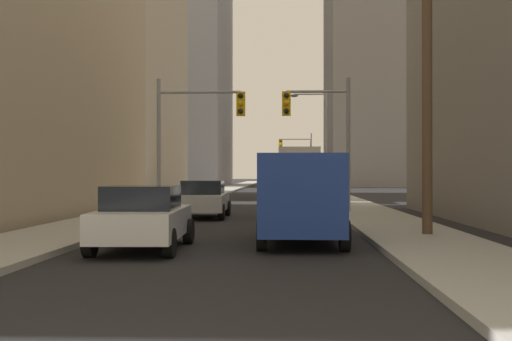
# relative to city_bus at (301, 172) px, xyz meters

# --- Properties ---
(sidewalk_left) EXTENTS (2.88, 160.00, 0.15)m
(sidewalk_left) POSITION_rel_city_bus_xyz_m (-7.53, 10.74, -1.85)
(sidewalk_left) COLOR #9E9E99
(sidewalk_left) RESTS_ON ground
(sidewalk_right) EXTENTS (2.88, 160.00, 0.15)m
(sidewalk_right) POSITION_rel_city_bus_xyz_m (2.51, 10.74, -1.85)
(sidewalk_right) COLOR #9E9E99
(sidewalk_right) RESTS_ON ground
(city_bus) EXTENTS (2.95, 11.59, 3.40)m
(city_bus) POSITION_rel_city_bus_xyz_m (0.00, 0.00, 0.00)
(city_bus) COLOR silver
(city_bus) RESTS_ON ground
(cargo_van_blue) EXTENTS (2.16, 5.24, 2.26)m
(cargo_van_blue) POSITION_rel_city_bus_xyz_m (-0.69, -26.64, -0.64)
(cargo_van_blue) COLOR navy
(cargo_van_blue) RESTS_ON ground
(sedan_white) EXTENTS (1.96, 4.27, 1.52)m
(sedan_white) POSITION_rel_city_bus_xyz_m (-4.45, -28.29, -1.16)
(sedan_white) COLOR white
(sedan_white) RESTS_ON ground
(sedan_silver) EXTENTS (1.95, 4.24, 1.52)m
(sedan_silver) POSITION_rel_city_bus_xyz_m (-4.40, -17.64, -1.16)
(sedan_silver) COLOR #B7BABF
(sedan_silver) RESTS_ON ground
(sedan_navy) EXTENTS (1.95, 4.24, 1.52)m
(sedan_navy) POSITION_rel_city_bus_xyz_m (-0.62, -17.14, -1.16)
(sedan_navy) COLOR #141E4C
(sedan_navy) RESTS_ON ground
(traffic_signal_near_left) EXTENTS (3.93, 0.44, 6.00)m
(traffic_signal_near_left) POSITION_rel_city_bus_xyz_m (-5.01, -15.42, 2.12)
(traffic_signal_near_left) COLOR gray
(traffic_signal_near_left) RESTS_ON ground
(traffic_signal_near_right) EXTENTS (2.99, 0.44, 6.00)m
(traffic_signal_near_right) POSITION_rel_city_bus_xyz_m (0.43, -15.42, 2.07)
(traffic_signal_near_right) COLOR gray
(traffic_signal_near_right) RESTS_ON ground
(traffic_signal_far_right) EXTENTS (3.45, 0.44, 6.00)m
(traffic_signal_far_right) POSITION_rel_city_bus_xyz_m (0.22, 22.66, 2.10)
(traffic_signal_far_right) COLOR gray
(traffic_signal_far_right) RESTS_ON ground
(utility_pole_right) EXTENTS (2.20, 0.28, 10.18)m
(utility_pole_right) POSITION_rel_city_bus_xyz_m (2.80, -25.51, 3.44)
(utility_pole_right) COLOR brown
(utility_pole_right) RESTS_ON ground
(street_lamp_right) EXTENTS (2.57, 0.32, 7.50)m
(street_lamp_right) POSITION_rel_city_bus_xyz_m (1.36, 0.51, 2.63)
(street_lamp_right) COLOR gray
(street_lamp_right) RESTS_ON ground
(building_left_mid_office) EXTENTS (17.96, 18.42, 22.95)m
(building_left_mid_office) POSITION_rel_city_bus_xyz_m (-19.39, 7.70, 9.55)
(building_left_mid_office) COLOR #B7A893
(building_left_mid_office) RESTS_ON ground
(building_left_far_tower) EXTENTS (14.72, 23.43, 50.03)m
(building_left_far_tower) POSITION_rel_city_bus_xyz_m (-16.94, 47.43, 23.09)
(building_left_far_tower) COLOR #93939E
(building_left_far_tower) RESTS_ON ground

